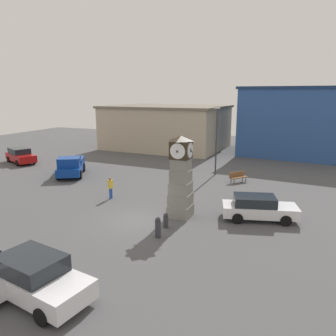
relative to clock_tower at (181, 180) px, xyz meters
name	(u,v)px	position (x,y,z in m)	size (l,w,h in m)	color
ground_plane	(138,221)	(-2.08, -1.66, -2.35)	(83.93, 83.93, 0.00)	#4C4C4F
clock_tower	(181,180)	(0.00, 0.00, 0.00)	(1.52, 1.49, 5.02)	gray
bollard_near_tower	(166,220)	(-0.15, -1.99, -1.90)	(0.28, 0.28, 0.87)	#333338
bollard_mid_row	(158,227)	(-0.04, -3.33, -1.78)	(0.31, 0.31, 1.12)	#333338
car_by_building	(36,277)	(-2.05, -9.83, -1.52)	(4.54, 2.57, 1.63)	silver
car_far_lot	(258,208)	(4.51, 1.27, -1.59)	(4.70, 2.84, 1.47)	silver
car_end_of_row	(20,155)	(-21.68, 8.25, -1.53)	(4.80, 3.51, 1.62)	#A51111
pickup_truck	(71,166)	(-12.95, 5.82, -1.42)	(4.25, 5.28, 1.85)	navy
bench	(238,176)	(1.80, 9.30, -1.82)	(1.43, 1.57, 0.90)	brown
pedestrian_near_bench	(111,187)	(-5.87, 1.32, -1.44)	(0.27, 0.42, 1.59)	#264CA5
street_lamp_near_road	(216,136)	(-0.67, 11.21, 1.32)	(0.50, 0.24, 6.34)	#333338
warehouse_blue_far	(167,127)	(-10.89, 23.89, 0.56)	(16.13, 12.57, 5.80)	#B7A88E
storefront_low_left	(311,122)	(7.43, 24.43, 1.77)	(16.78, 10.30, 8.21)	#2D5193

